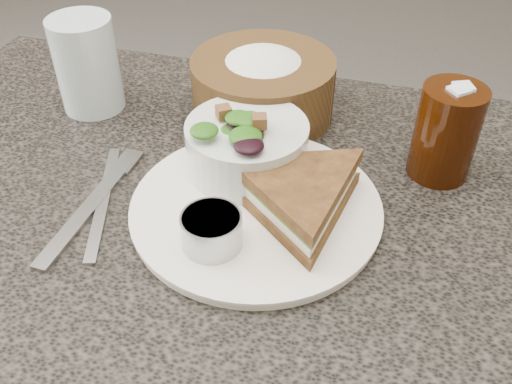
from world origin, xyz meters
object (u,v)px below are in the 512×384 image
object	(u,v)px
salad_bowl	(247,139)
water_glass	(87,64)
dinner_plate	(256,208)
sandwich	(298,195)
bread_basket	(263,78)
dressing_ramekin	(212,231)
cola_glass	(447,128)

from	to	relation	value
salad_bowl	water_glass	bearing A→B (deg)	159.37
dinner_plate	sandwich	world-z (taller)	sandwich
dinner_plate	bread_basket	xyz separation A→B (m)	(-0.05, 0.20, 0.05)
bread_basket	dressing_ramekin	bearing A→B (deg)	-85.99
cola_glass	water_glass	distance (m)	0.47
sandwich	water_glass	bearing A→B (deg)	-165.48
sandwich	salad_bowl	distance (m)	0.10
salad_bowl	cola_glass	size ratio (longest dim) A/B	1.13
salad_bowl	dressing_ramekin	bearing A→B (deg)	-89.48
sandwich	cola_glass	bearing A→B (deg)	81.69
dinner_plate	water_glass	world-z (taller)	water_glass
dinner_plate	sandwich	bearing A→B (deg)	0.97
salad_bowl	dressing_ramekin	xyz separation A→B (m)	(0.00, -0.13, -0.02)
water_glass	bread_basket	bearing A→B (deg)	10.82
salad_bowl	bread_basket	xyz separation A→B (m)	(-0.02, 0.14, 0.00)
dinner_plate	salad_bowl	distance (m)	0.08
sandwich	dressing_ramekin	bearing A→B (deg)	-95.71
dinner_plate	bread_basket	size ratio (longest dim) A/B	1.43
bread_basket	water_glass	xyz separation A→B (m)	(-0.23, -0.04, 0.01)
dressing_ramekin	water_glass	world-z (taller)	water_glass
sandwich	salad_bowl	size ratio (longest dim) A/B	1.26
salad_bowl	dressing_ramekin	distance (m)	0.14
sandwich	water_glass	size ratio (longest dim) A/B	1.40
salad_bowl	cola_glass	world-z (taller)	cola_glass
bread_basket	cola_glass	bearing A→B (deg)	-16.90
dressing_ramekin	cola_glass	world-z (taller)	cola_glass
dressing_ramekin	cola_glass	distance (m)	0.30
dinner_plate	salad_bowl	xyz separation A→B (m)	(-0.03, 0.06, 0.05)
dressing_ramekin	sandwich	bearing A→B (deg)	44.19
salad_bowl	dressing_ramekin	size ratio (longest dim) A/B	2.28
sandwich	bread_basket	size ratio (longest dim) A/B	0.93
cola_glass	water_glass	world-z (taller)	water_glass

